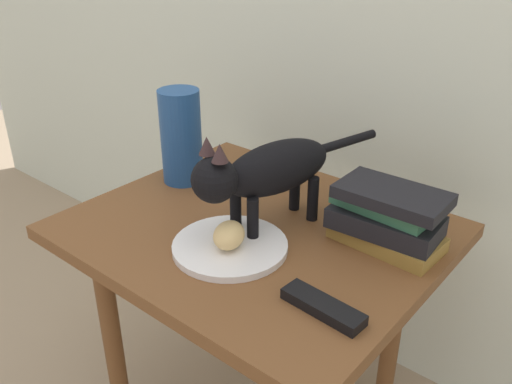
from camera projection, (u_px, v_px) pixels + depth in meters
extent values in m
cube|color=brown|center=(256.00, 231.00, 1.17)|extent=(0.75, 0.64, 0.03)
cylinder|color=brown|center=(113.00, 345.00, 1.27)|extent=(0.04, 0.04, 0.56)
cylinder|color=brown|center=(245.00, 258.00, 1.60)|extent=(0.04, 0.04, 0.56)
cylinder|color=brown|center=(393.00, 327.00, 1.33)|extent=(0.04, 0.04, 0.56)
cylinder|color=white|center=(230.00, 246.00, 1.07)|extent=(0.23, 0.23, 0.01)
ellipsoid|color=#E0BC7A|center=(229.00, 235.00, 1.05)|extent=(0.09, 0.10, 0.05)
cylinder|color=black|center=(253.00, 221.00, 1.08)|extent=(0.02, 0.02, 0.10)
cylinder|color=black|center=(236.00, 209.00, 1.12)|extent=(0.02, 0.02, 0.10)
cylinder|color=black|center=(313.00, 199.00, 1.16)|extent=(0.02, 0.02, 0.10)
cylinder|color=black|center=(295.00, 189.00, 1.20)|extent=(0.02, 0.02, 0.10)
ellipsoid|color=black|center=(277.00, 167.00, 1.11)|extent=(0.15, 0.27, 0.11)
sphere|color=black|center=(214.00, 180.00, 1.02)|extent=(0.09, 0.09, 0.09)
cone|color=#332224|center=(220.00, 153.00, 0.97)|extent=(0.03, 0.03, 0.03)
cone|color=#332224|center=(207.00, 145.00, 1.01)|extent=(0.03, 0.03, 0.03)
cylinder|color=black|center=(348.00, 141.00, 1.21)|extent=(0.06, 0.16, 0.02)
cube|color=olive|center=(386.00, 237.00, 1.09)|extent=(0.22, 0.12, 0.03)
cube|color=black|center=(385.00, 222.00, 1.07)|extent=(0.22, 0.13, 0.04)
cube|color=#336B4C|center=(387.00, 202.00, 1.07)|extent=(0.20, 0.13, 0.03)
cube|color=black|center=(393.00, 195.00, 1.04)|extent=(0.21, 0.12, 0.02)
cylinder|color=navy|center=(181.00, 137.00, 1.31)|extent=(0.10, 0.10, 0.23)
cylinder|color=silver|center=(285.00, 165.00, 1.34)|extent=(0.07, 0.07, 0.08)
cylinder|color=silver|center=(285.00, 173.00, 1.35)|extent=(0.06, 0.06, 0.04)
cube|color=black|center=(323.00, 307.00, 0.90)|extent=(0.15, 0.05, 0.02)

